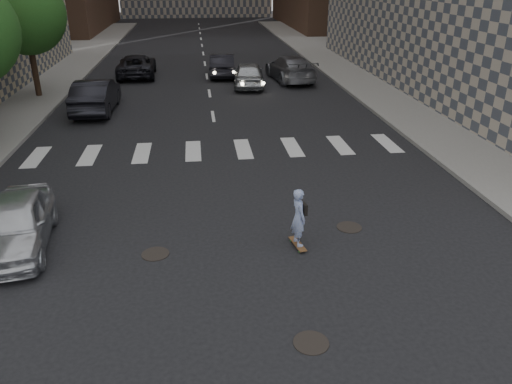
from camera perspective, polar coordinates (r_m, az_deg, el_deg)
ground at (r=11.94m, az=-2.07°, el=-9.49°), size 160.00×160.00×0.00m
sidewalk_right at (r=34.22m, az=20.19°, el=11.69°), size 13.00×80.00×0.15m
tree_c at (r=30.38m, az=-24.83°, el=18.37°), size 4.20×4.20×6.60m
manhole_a at (r=10.12m, az=6.31°, el=-16.75°), size 0.70×0.70×0.02m
manhole_b at (r=12.99m, az=-11.43°, el=-6.95°), size 0.70×0.70×0.02m
manhole_c at (r=14.22m, az=10.61°, el=-3.98°), size 0.70×0.70×0.02m
skateboarder at (r=12.71m, az=4.91°, el=-2.89°), size 0.47×0.84×1.63m
silver_sedan at (r=14.13m, az=-25.75°, el=-3.28°), size 2.04×4.13×1.36m
traffic_car_a at (r=26.62m, az=-17.83°, el=10.44°), size 1.80×5.00×1.64m
traffic_car_b at (r=33.00m, az=3.92°, el=13.94°), size 2.82×5.69×1.59m
traffic_car_c at (r=35.18m, az=-13.49°, el=13.87°), size 2.54×5.25×1.44m
traffic_car_d at (r=31.14m, az=-0.84°, el=13.31°), size 2.20×4.61×1.52m
traffic_car_e at (r=34.47m, az=-3.91°, el=14.29°), size 1.82×4.59×1.49m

